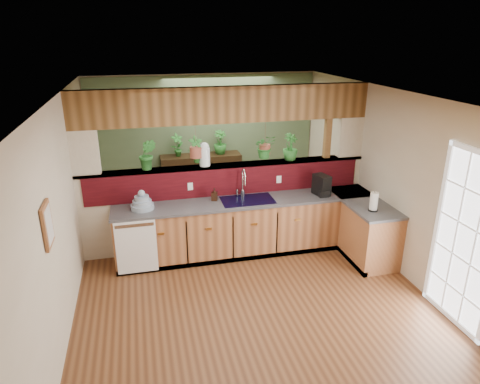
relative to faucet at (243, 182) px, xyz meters
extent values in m
cube|color=#58321B|center=(-0.22, -1.13, -1.15)|extent=(4.60, 7.00, 0.01)
cube|color=brown|center=(-0.22, -1.13, 1.45)|extent=(4.60, 7.00, 0.01)
cube|color=beige|center=(-0.22, 2.37, 0.15)|extent=(4.60, 0.02, 2.60)
cube|color=beige|center=(-2.52, -1.13, 0.15)|extent=(0.02, 7.00, 2.60)
cube|color=beige|center=(2.08, -1.13, 0.15)|extent=(0.02, 7.00, 2.60)
cube|color=beige|center=(-0.22, 0.22, -0.48)|extent=(4.60, 0.15, 1.35)
cube|color=#3F080E|center=(-0.22, 0.13, -0.03)|extent=(4.40, 0.02, 0.45)
cube|color=brown|center=(-0.22, 0.22, 0.22)|extent=(4.60, 0.21, 0.04)
cube|color=brown|center=(-0.22, 0.22, 1.17)|extent=(4.60, 0.15, 0.55)
cube|color=beige|center=(-2.32, 0.22, 0.55)|extent=(0.40, 0.15, 0.70)
cube|color=beige|center=(1.88, 0.22, 0.55)|extent=(0.40, 0.15, 0.70)
cube|color=brown|center=(1.48, 0.22, 0.15)|extent=(0.10, 0.10, 2.60)
cube|color=brown|center=(-0.22, 0.22, 0.22)|extent=(4.60, 0.21, 0.04)
cube|color=brown|center=(-0.22, 0.22, 1.17)|extent=(4.60, 0.15, 0.55)
cube|color=#516847|center=(-0.22, 2.35, 0.15)|extent=(4.55, 0.02, 2.55)
cube|color=brown|center=(0.03, -0.16, -0.72)|extent=(4.10, 0.60, 0.86)
cube|color=#414145|center=(0.03, -0.16, -0.27)|extent=(4.14, 0.64, 0.04)
cube|color=brown|center=(1.78, -0.59, -0.72)|extent=(0.60, 1.48, 0.86)
cube|color=#414145|center=(1.78, -0.59, -0.27)|extent=(0.64, 1.52, 0.04)
cube|color=brown|center=(1.78, -0.16, -0.72)|extent=(0.60, 0.60, 0.86)
cube|color=#414145|center=(1.78, -0.16, -0.27)|extent=(0.64, 0.64, 0.04)
cube|color=black|center=(0.03, -0.43, -1.11)|extent=(4.10, 0.06, 0.08)
cube|color=black|center=(1.51, -0.59, -1.11)|extent=(0.06, 1.48, 0.08)
cube|color=white|center=(-1.70, -0.47, -0.70)|extent=(0.58, 0.02, 0.82)
cube|color=#B7B7B2|center=(-1.70, -0.48, -0.35)|extent=(0.54, 0.01, 0.05)
cube|color=black|center=(0.03, -0.16, -0.27)|extent=(0.82, 0.50, 0.03)
cube|color=black|center=(-0.16, -0.16, -0.35)|extent=(0.34, 0.40, 0.16)
cube|color=black|center=(0.22, -0.16, -0.35)|extent=(0.34, 0.40, 0.16)
cube|color=white|center=(2.05, -2.43, -0.10)|extent=(0.06, 1.02, 2.16)
cube|color=brown|center=(-2.49, -1.93, 0.40)|extent=(0.03, 0.35, 0.45)
cube|color=silver|center=(-2.48, -1.93, 0.40)|extent=(0.01, 0.27, 0.37)
cylinder|color=#B7B7B2|center=(0.00, 0.04, -0.20)|extent=(0.07, 0.07, 0.10)
cylinder|color=#B7B7B2|center=(0.00, 0.04, -0.02)|extent=(0.02, 0.02, 0.28)
torus|color=#B7B7B2|center=(0.00, -0.03, 0.12)|extent=(0.20, 0.08, 0.20)
cylinder|color=#B7B7B2|center=(0.00, -0.11, 0.05)|extent=(0.02, 0.02, 0.12)
cylinder|color=#B7B7B2|center=(-0.08, 0.04, -0.18)|extent=(0.03, 0.03, 0.10)
cylinder|color=#8899B0|center=(-1.56, -0.14, -0.21)|extent=(0.34, 0.34, 0.07)
cylinder|color=#8899B0|center=(-1.56, -0.14, -0.15)|extent=(0.28, 0.28, 0.06)
cylinder|color=#8899B0|center=(-1.56, -0.14, -0.08)|extent=(0.21, 0.21, 0.06)
sphere|color=#8899B0|center=(-1.56, -0.14, -0.01)|extent=(0.11, 0.11, 0.11)
imported|color=#331C12|center=(-0.47, -0.05, -0.15)|extent=(0.11, 0.11, 0.20)
cube|color=black|center=(1.24, -0.20, -0.09)|extent=(0.18, 0.29, 0.33)
cube|color=black|center=(1.24, -0.30, -0.20)|extent=(0.15, 0.11, 0.11)
cylinder|color=silver|center=(1.24, -0.27, -0.15)|extent=(0.09, 0.09, 0.09)
cylinder|color=black|center=(1.72, -0.99, -0.24)|extent=(0.14, 0.14, 0.02)
cylinder|color=#B7B7B2|center=(1.72, -0.99, -0.10)|extent=(0.02, 0.02, 0.30)
cylinder|color=white|center=(1.72, -0.99, -0.10)|extent=(0.12, 0.12, 0.26)
cylinder|color=silver|center=(-0.56, 0.22, 0.38)|extent=(0.17, 0.17, 0.28)
sphere|color=silver|center=(-0.56, 0.22, 0.54)|extent=(0.15, 0.15, 0.15)
imported|color=#246424|center=(-1.43, 0.22, 0.48)|extent=(0.30, 0.26, 0.48)
imported|color=#246424|center=(0.85, 0.22, 0.46)|extent=(0.32, 0.32, 0.43)
cylinder|color=brown|center=(-0.69, 0.22, 0.71)|extent=(0.01, 0.01, 0.37)
cylinder|color=brown|center=(-0.69, 0.22, 0.47)|extent=(0.20, 0.20, 0.17)
imported|color=#246424|center=(-0.69, 0.22, 0.72)|extent=(0.25, 0.19, 0.42)
cylinder|color=brown|center=(0.41, 0.22, 0.70)|extent=(0.01, 0.01, 0.39)
cylinder|color=brown|center=(0.41, 0.22, 0.45)|extent=(0.18, 0.18, 0.15)
imported|color=#246424|center=(0.41, 0.22, 0.67)|extent=(0.35, 0.31, 0.38)
cube|color=black|center=(-0.35, 2.12, -0.65)|extent=(1.61, 0.43, 1.07)
imported|color=#246424|center=(-0.81, 2.12, 0.12)|extent=(0.29, 0.24, 0.46)
imported|color=#246424|center=(0.05, 2.12, 0.12)|extent=(0.33, 0.33, 0.48)
imported|color=#246424|center=(0.81, 1.13, -0.76)|extent=(0.72, 0.63, 0.79)
camera|label=1|loc=(-1.53, -6.14, 2.20)|focal=32.00mm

